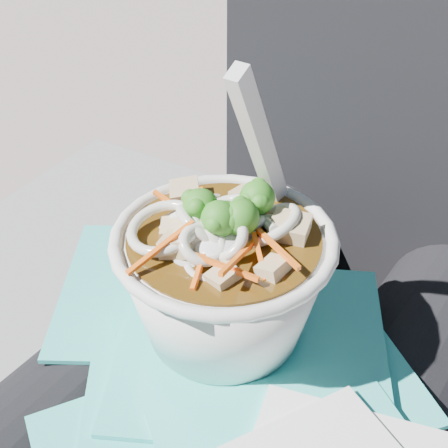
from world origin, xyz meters
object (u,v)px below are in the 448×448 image
Objects in this scene: plastic_bag at (231,378)px; udon_bowl at (224,270)px; lap at (239,426)px; person_body at (300,326)px.

udon_bowl is (-0.03, 0.03, 0.06)m from plastic_bag.
lap is at bearing -31.29° from udon_bowl.
lap is 0.08m from plastic_bag.
udon_bowl is at bearing 148.71° from lap.
lap is 0.49× the size of person_body.
plastic_bag is 0.08m from udon_bowl.
lap is 2.39× the size of udon_bowl.
person_body reaches higher than lap.
person_body reaches higher than udon_bowl.
person_body is 0.13m from udon_bowl.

